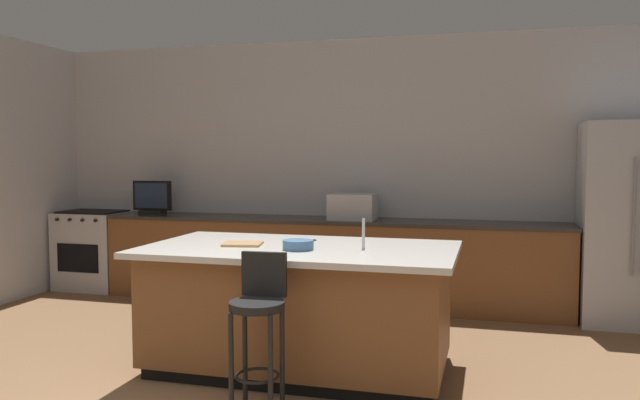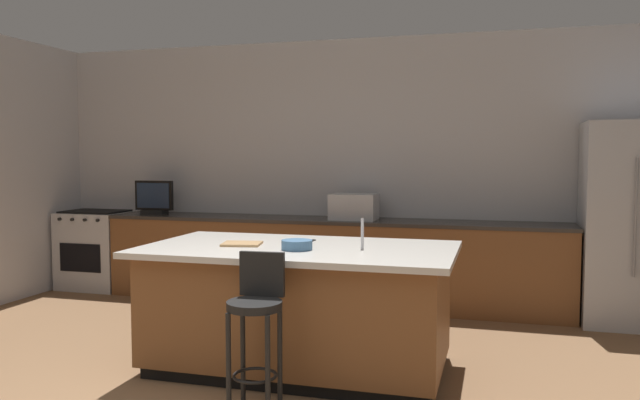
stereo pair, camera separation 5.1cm
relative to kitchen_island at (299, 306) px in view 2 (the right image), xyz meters
The scene contains 14 objects.
wall_back 2.65m from the kitchen_island, 96.56° to the left, with size 7.28×0.12×2.87m, color #BCBCC1.
counter_back 2.10m from the kitchen_island, 99.06° to the left, with size 5.00×0.62×0.92m.
kitchen_island is the anchor object (origin of this frame).
refrigerator 3.34m from the kitchen_island, 37.67° to the left, with size 0.87×0.75×1.91m.
range_oven 3.83m from the kitchen_island, 147.31° to the left, with size 0.77×0.63×0.94m.
microwave 2.15m from the kitchen_island, 91.48° to the left, with size 0.48×0.36×0.27m, color #B7BABF.
tv_monitor 3.20m from the kitchen_island, 139.90° to the left, with size 0.47×0.16×0.39m.
sink_faucet_back 2.25m from the kitchen_island, 95.60° to the left, with size 0.02×0.02×0.24m, color #B2B2B7.
sink_faucet_island 0.74m from the kitchen_island, ahead, with size 0.02×0.02×0.22m, color #B2B2B7.
bar_stool_center 0.86m from the kitchen_island, 90.10° to the right, with size 0.34×0.34×0.99m.
fruit_bowl 0.51m from the kitchen_island, 76.94° to the right, with size 0.22×0.22×0.07m, color #3F668C.
cell_phone 0.53m from the kitchen_island, 91.88° to the left, with size 0.07×0.15×0.01m, color black.
tv_remote 0.47m from the kitchen_island, 154.66° to the left, with size 0.04×0.17×0.02m, color black.
cutting_board 0.63m from the kitchen_island, behind, with size 0.28×0.23×0.02m, color #A87F51.
Camera 2 is at (1.69, -2.82, 1.59)m, focal length 35.21 mm.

